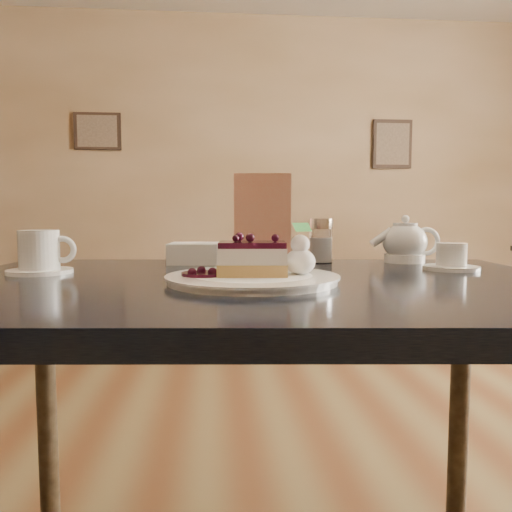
{
  "coord_description": "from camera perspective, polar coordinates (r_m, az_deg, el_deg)",
  "views": [
    {
      "loc": [
        -0.25,
        -0.67,
        0.81
      ],
      "look_at": [
        -0.18,
        0.06,
        0.74
      ],
      "focal_mm": 35.0,
      "sensor_mm": 36.0,
      "label": 1
    }
  ],
  "objects": [
    {
      "name": "main_table",
      "position": [
        0.87,
        -0.4,
        -7.38
      ],
      "size": [
        1.17,
        0.83,
        0.69
      ],
      "rotation": [
        0.0,
        0.0,
        -0.08
      ],
      "color": "black",
      "rests_on": "ground"
    },
    {
      "name": "dessert_plate",
      "position": [
        0.82,
        -0.41,
        -2.67
      ],
      "size": [
        0.28,
        0.28,
        0.01
      ],
      "primitive_type": "cylinder",
      "color": "white",
      "rests_on": "main_table"
    },
    {
      "name": "menu_card",
      "position": [
        1.14,
        0.73,
        4.3
      ],
      "size": [
        0.13,
        0.04,
        0.2
      ],
      "primitive_type": "cube",
      "rotation": [
        0.0,
        0.0,
        -0.08
      ],
      "color": "beige",
      "rests_on": "main_table"
    },
    {
      "name": "sugar_shaker",
      "position": [
        1.14,
        7.42,
        1.78
      ],
      "size": [
        0.06,
        0.06,
        0.1
      ],
      "color": "white",
      "rests_on": "main_table"
    },
    {
      "name": "cheesecake_slice",
      "position": [
        0.81,
        -0.42,
        -0.33
      ],
      "size": [
        0.12,
        0.09,
        0.06
      ],
      "rotation": [
        0.0,
        0.0,
        -0.08
      ],
      "color": "tan",
      "rests_on": "dessert_plate"
    },
    {
      "name": "berry_sauce",
      "position": [
        0.81,
        -5.96,
        -2.07
      ],
      "size": [
        0.07,
        0.07,
        0.01
      ],
      "primitive_type": "cylinder",
      "color": "black",
      "rests_on": "dessert_plate"
    },
    {
      "name": "whipped_cream",
      "position": [
        0.82,
        5.06,
        -0.63
      ],
      "size": [
        0.05,
        0.05,
        0.05
      ],
      "color": "white",
      "rests_on": "dessert_plate"
    },
    {
      "name": "tea_set",
      "position": [
        1.17,
        17.54,
        1.08
      ],
      "size": [
        0.19,
        0.26,
        0.1
      ],
      "color": "white",
      "rests_on": "main_table"
    },
    {
      "name": "coffee_set",
      "position": [
        1.02,
        -23.4,
        0.18
      ],
      "size": [
        0.13,
        0.12,
        0.08
      ],
      "color": "white",
      "rests_on": "main_table"
    },
    {
      "name": "napkin_stack",
      "position": [
        1.15,
        -7.05,
        0.33
      ],
      "size": [
        0.12,
        0.12,
        0.05
      ],
      "primitive_type": "cube",
      "rotation": [
        0.0,
        0.0,
        -0.08
      ],
      "color": "white",
      "rests_on": "main_table"
    }
  ]
}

